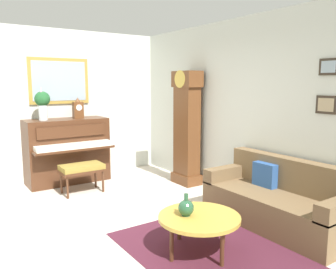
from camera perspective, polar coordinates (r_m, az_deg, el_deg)
The scene contains 12 objects.
ground_plane at distance 4.58m, azimuth -11.68°, elevation -15.58°, with size 6.40×6.00×0.10m, color beige.
wall_left at distance 6.68m, azimuth -20.64°, elevation 4.58°, with size 0.13×4.90×2.80m.
wall_back at distance 5.56m, azimuth 11.38°, elevation 4.18°, with size 5.30×0.13×2.80m.
area_rug at distance 3.93m, azimuth 7.08°, elevation -18.84°, with size 2.10×1.50×0.01m, color #4C1E2D.
piano at distance 6.52m, azimuth -16.42°, elevation -2.55°, with size 0.87×1.44×1.17m.
piano_bench at distance 5.85m, azimuth -14.19°, elevation -5.58°, with size 0.42×0.70×0.48m.
grandfather_clock at distance 6.11m, azimuth 3.13°, elevation 0.60°, with size 0.52×0.34×2.03m.
couch at distance 4.68m, azimuth 17.87°, elevation -10.50°, with size 1.90×0.80×0.84m.
coffee_table at distance 3.77m, azimuth 5.24°, elevation -13.75°, with size 0.88×0.88×0.41m.
mantel_clock at distance 6.50m, azimuth -14.79°, elevation 4.15°, with size 0.13×0.18×0.38m.
flower_vase at distance 6.31m, azimuth -20.21°, elevation 5.09°, with size 0.26×0.26×0.58m.
green_jug at distance 3.72m, azimuth 3.03°, elevation -12.09°, with size 0.17×0.17×0.24m.
Camera 1 is at (3.88, -1.56, 1.80)m, focal length 36.54 mm.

